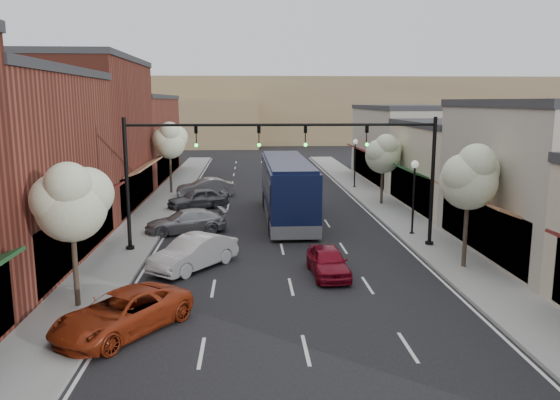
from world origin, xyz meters
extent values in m
plane|color=black|center=(0.00, 0.00, 0.00)|extent=(160.00, 160.00, 0.00)
cube|color=gray|center=(-8.40, 18.50, 0.07)|extent=(2.80, 73.00, 0.15)
cube|color=gray|center=(8.40, 18.50, 0.07)|extent=(2.80, 73.00, 0.15)
cube|color=gray|center=(-7.00, 18.50, 0.07)|extent=(0.25, 73.00, 0.17)
cube|color=gray|center=(7.00, 18.50, 0.07)|extent=(0.25, 73.00, 0.17)
cube|color=black|center=(-10.10, 6.00, 1.60)|extent=(0.60, 11.90, 2.60)
cube|color=#4C1311|center=(-9.30, 6.00, 3.10)|extent=(1.07, 9.80, 0.49)
cube|color=maroon|center=(-14.30, 20.00, 5.25)|extent=(9.00, 14.00, 10.50)
cube|color=#2D2D30|center=(-14.30, 20.00, 10.70)|extent=(9.20, 14.10, 0.40)
cube|color=black|center=(-10.10, 20.00, 1.60)|extent=(0.60, 11.90, 2.60)
cube|color=#966744|center=(-9.30, 20.00, 3.10)|extent=(1.07, 9.80, 0.49)
cube|color=brown|center=(-14.30, 36.00, 4.00)|extent=(9.00, 18.00, 8.00)
cube|color=#2D2D30|center=(-14.30, 36.00, 8.20)|extent=(9.20, 18.10, 0.40)
cube|color=black|center=(-10.10, 36.00, 1.60)|extent=(0.60, 15.30, 2.60)
cube|color=#173A1B|center=(-9.30, 36.00, 3.10)|extent=(1.07, 12.60, 0.49)
cube|color=#A19B8A|center=(13.80, 6.00, 3.75)|extent=(8.00, 12.00, 7.50)
cube|color=black|center=(10.10, 6.00, 1.60)|extent=(0.60, 10.20, 2.60)
cube|color=#966744|center=(9.30, 6.00, 3.10)|extent=(1.07, 8.40, 0.49)
cube|color=#BAB294|center=(13.80, 18.00, 3.00)|extent=(8.00, 12.00, 6.00)
cube|color=#2D2D30|center=(13.80, 18.00, 6.20)|extent=(8.20, 12.10, 0.40)
cube|color=black|center=(10.10, 18.00, 1.60)|extent=(0.60, 10.20, 2.60)
cube|color=#173A1B|center=(9.30, 18.00, 3.10)|extent=(1.07, 8.40, 0.49)
cube|color=#A19B8A|center=(13.80, 32.00, 3.50)|extent=(8.00, 16.00, 7.00)
cube|color=#2D2D30|center=(13.80, 32.00, 7.20)|extent=(8.20, 16.10, 0.40)
cube|color=black|center=(10.10, 32.00, 1.60)|extent=(0.60, 13.60, 2.60)
cube|color=#4C1311|center=(9.30, 32.00, 3.10)|extent=(1.07, 11.20, 0.49)
cube|color=#7A6647|center=(0.00, 90.00, 6.00)|extent=(120.00, 30.00, 12.00)
cube|color=#7A6647|center=(-25.00, 78.00, 4.00)|extent=(50.00, 20.00, 8.00)
cylinder|color=black|center=(8.00, 8.00, 0.15)|extent=(0.44, 0.44, 0.30)
cylinder|color=black|center=(8.00, 8.00, 3.50)|extent=(0.20, 0.20, 7.00)
cylinder|color=black|center=(4.00, 8.00, 6.60)|extent=(8.00, 0.14, 0.14)
imported|color=black|center=(4.40, 8.00, 6.00)|extent=(0.18, 0.46, 1.10)
sphere|color=#19E533|center=(4.40, 7.88, 5.58)|extent=(0.18, 0.18, 0.18)
imported|color=black|center=(1.20, 8.00, 6.00)|extent=(0.18, 0.46, 1.10)
sphere|color=#19E533|center=(1.20, 7.88, 5.58)|extent=(0.18, 0.18, 0.18)
cylinder|color=black|center=(-8.00, 8.00, 0.15)|extent=(0.44, 0.44, 0.30)
cylinder|color=black|center=(-8.00, 8.00, 3.50)|extent=(0.20, 0.20, 7.00)
cylinder|color=black|center=(-4.00, 8.00, 6.60)|extent=(8.00, 0.14, 0.14)
imported|color=black|center=(-4.40, 8.00, 6.00)|extent=(0.18, 0.46, 1.10)
sphere|color=#19E533|center=(-4.40, 7.88, 5.58)|extent=(0.18, 0.18, 0.18)
imported|color=black|center=(-1.20, 8.00, 6.00)|extent=(0.18, 0.46, 1.10)
sphere|color=#19E533|center=(-1.20, 7.88, 5.58)|extent=(0.18, 0.18, 0.18)
cylinder|color=#47382B|center=(8.30, 4.00, 1.86)|extent=(0.20, 0.20, 3.71)
sphere|color=#AFBF92|center=(8.30, 4.00, 4.18)|extent=(2.60, 2.60, 2.60)
sphere|color=#AFBF92|center=(8.80, 4.30, 4.64)|extent=(2.00, 2.00, 2.00)
sphere|color=#AFBF92|center=(7.90, 3.70, 4.52)|extent=(1.90, 1.90, 1.90)
sphere|color=#AFBF92|center=(8.40, 3.50, 5.10)|extent=(1.70, 1.70, 1.70)
cylinder|color=#47382B|center=(8.30, 20.00, 1.66)|extent=(0.20, 0.20, 3.33)
sphere|color=#AFBF92|center=(8.30, 20.00, 3.74)|extent=(2.60, 2.60, 2.60)
sphere|color=#AFBF92|center=(8.80, 20.30, 4.16)|extent=(2.00, 2.00, 2.00)
sphere|color=#AFBF92|center=(7.90, 19.70, 4.06)|extent=(1.90, 1.90, 1.90)
sphere|color=#AFBF92|center=(8.40, 19.50, 4.58)|extent=(1.70, 1.70, 1.70)
cylinder|color=#47382B|center=(-8.30, 0.00, 1.76)|extent=(0.20, 0.20, 3.52)
sphere|color=#AFBF92|center=(-8.30, 0.00, 3.96)|extent=(2.60, 2.60, 2.60)
sphere|color=#AFBF92|center=(-7.80, 0.30, 4.40)|extent=(2.00, 2.00, 2.00)
sphere|color=#AFBF92|center=(-8.70, -0.30, 4.29)|extent=(1.90, 1.90, 1.90)
sphere|color=#AFBF92|center=(-8.20, -0.50, 4.84)|extent=(1.70, 1.70, 1.70)
cylinder|color=#47382B|center=(-8.30, 26.00, 1.92)|extent=(0.20, 0.20, 3.84)
sphere|color=#AFBF92|center=(-8.30, 26.00, 4.32)|extent=(2.60, 2.60, 2.60)
sphere|color=#AFBF92|center=(-7.80, 26.30, 4.80)|extent=(2.00, 2.00, 2.00)
sphere|color=#AFBF92|center=(-8.70, 25.70, 4.68)|extent=(1.90, 1.90, 1.90)
sphere|color=#AFBF92|center=(-8.20, 25.50, 5.28)|extent=(1.70, 1.70, 1.70)
cylinder|color=black|center=(7.80, 10.50, 0.10)|extent=(0.28, 0.28, 0.20)
cylinder|color=black|center=(7.80, 10.50, 2.00)|extent=(0.12, 0.12, 4.00)
sphere|color=white|center=(7.80, 10.50, 4.22)|extent=(0.44, 0.44, 0.44)
cylinder|color=black|center=(7.80, 28.00, 0.10)|extent=(0.28, 0.28, 0.20)
cylinder|color=black|center=(7.80, 28.00, 2.00)|extent=(0.12, 0.12, 4.00)
sphere|color=white|center=(7.80, 28.00, 4.22)|extent=(0.44, 0.44, 0.44)
cube|color=#0E1539|center=(0.80, 15.67, 2.13)|extent=(2.98, 13.12, 3.37)
cube|color=#595B60|center=(0.80, 15.67, 0.60)|extent=(3.00, 13.14, 0.76)
cube|color=black|center=(0.80, 15.67, 2.62)|extent=(3.03, 12.07, 1.20)
cube|color=#0E1539|center=(0.80, 15.67, 3.87)|extent=(2.74, 12.59, 0.27)
cube|color=black|center=(0.87, 9.17, 2.84)|extent=(2.27, 0.10, 1.31)
cylinder|color=black|center=(-0.44, 11.07, 0.57)|extent=(0.36, 1.14, 1.13)
cylinder|color=black|center=(2.14, 11.10, 0.57)|extent=(0.36, 1.14, 1.13)
cylinder|color=black|center=(-0.53, 19.80, 0.57)|extent=(0.36, 1.14, 1.13)
cylinder|color=black|center=(2.04, 19.82, 0.57)|extent=(0.36, 1.14, 1.13)
cylinder|color=black|center=(-0.51, 18.27, 0.57)|extent=(0.36, 1.14, 1.13)
cylinder|color=black|center=(2.06, 18.30, 0.57)|extent=(0.36, 1.14, 1.13)
imported|color=maroon|center=(1.79, 3.44, 0.67)|extent=(1.78, 4.00, 1.33)
imported|color=maroon|center=(-6.10, -2.29, 0.71)|extent=(4.89, 5.51, 1.42)
imported|color=silver|center=(-4.37, 4.84, 0.78)|extent=(4.18, 4.76, 1.56)
imported|color=#939498|center=(-5.53, 12.01, 0.70)|extent=(5.19, 3.17, 1.40)
imported|color=#55575D|center=(-5.48, 19.47, 0.76)|extent=(4.77, 3.49, 1.51)
imported|color=#9B9BA0|center=(-5.30, 24.58, 0.76)|extent=(4.88, 2.65, 1.53)
camera|label=1|loc=(-1.78, -20.13, 7.82)|focal=35.00mm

